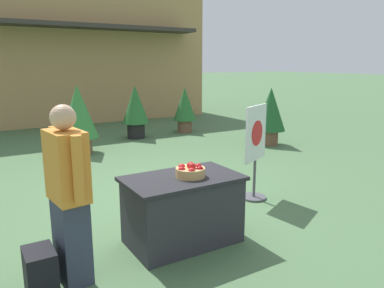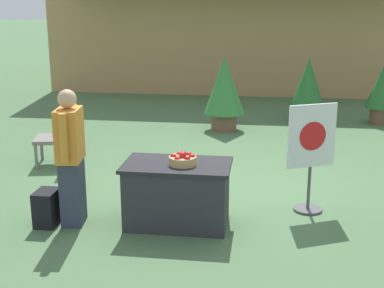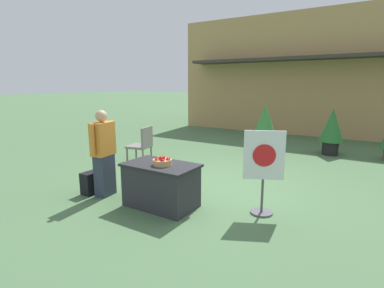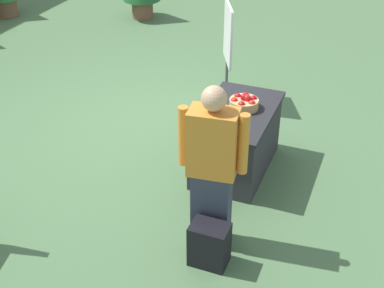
{
  "view_description": "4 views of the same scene",
  "coord_description": "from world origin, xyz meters",
  "px_view_note": "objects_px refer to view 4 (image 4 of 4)",
  "views": [
    {
      "loc": [
        -2.28,
        -4.68,
        1.94
      ],
      "look_at": [
        0.21,
        -0.59,
        0.9
      ],
      "focal_mm": 35.0,
      "sensor_mm": 36.0,
      "label": 1
    },
    {
      "loc": [
        0.61,
        -7.16,
        2.58
      ],
      "look_at": [
        -0.3,
        -0.71,
        0.81
      ],
      "focal_mm": 50.0,
      "sensor_mm": 36.0,
      "label": 2
    },
    {
      "loc": [
        2.67,
        -5.17,
        2.07
      ],
      "look_at": [
        -0.3,
        -0.5,
        0.95
      ],
      "focal_mm": 28.0,
      "sensor_mm": 36.0,
      "label": 3
    },
    {
      "loc": [
        -5.23,
        -2.75,
        3.47
      ],
      "look_at": [
        -0.96,
        -1.06,
        0.59
      ],
      "focal_mm": 50.0,
      "sensor_mm": 36.0,
      "label": 4
    }
  ],
  "objects_px": {
    "person_visitor": "(212,168)",
    "backpack": "(209,244)",
    "display_table": "(236,140)",
    "poster_board": "(228,49)",
    "apple_basket": "(244,102)"
  },
  "relations": [
    {
      "from": "display_table",
      "to": "poster_board",
      "type": "distance_m",
      "value": 1.73
    },
    {
      "from": "person_visitor",
      "to": "backpack",
      "type": "distance_m",
      "value": 0.68
    },
    {
      "from": "backpack",
      "to": "poster_board",
      "type": "distance_m",
      "value": 3.24
    },
    {
      "from": "backpack",
      "to": "display_table",
      "type": "bearing_deg",
      "value": 8.99
    },
    {
      "from": "backpack",
      "to": "poster_board",
      "type": "bearing_deg",
      "value": 15.82
    },
    {
      "from": "display_table",
      "to": "person_visitor",
      "type": "height_order",
      "value": "person_visitor"
    },
    {
      "from": "display_table",
      "to": "apple_basket",
      "type": "bearing_deg",
      "value": -31.14
    },
    {
      "from": "apple_basket",
      "to": "person_visitor",
      "type": "distance_m",
      "value": 1.3
    },
    {
      "from": "display_table",
      "to": "apple_basket",
      "type": "relative_size",
      "value": 3.94
    },
    {
      "from": "display_table",
      "to": "poster_board",
      "type": "bearing_deg",
      "value": 22.04
    },
    {
      "from": "apple_basket",
      "to": "backpack",
      "type": "height_order",
      "value": "apple_basket"
    },
    {
      "from": "backpack",
      "to": "apple_basket",
      "type": "bearing_deg",
      "value": 6.99
    },
    {
      "from": "person_visitor",
      "to": "backpack",
      "type": "height_order",
      "value": "person_visitor"
    },
    {
      "from": "display_table",
      "to": "poster_board",
      "type": "height_order",
      "value": "poster_board"
    },
    {
      "from": "person_visitor",
      "to": "poster_board",
      "type": "bearing_deg",
      "value": 8.72
    }
  ]
}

